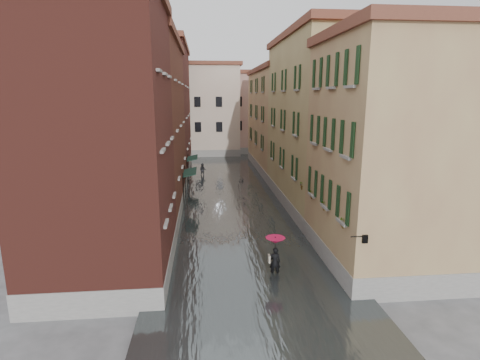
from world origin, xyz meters
name	(u,v)px	position (x,y,z in m)	size (l,w,h in m)	color
ground	(245,252)	(0.00, 0.00, 0.00)	(120.00, 120.00, 0.00)	#4E4E50
floodwater	(229,193)	(0.00, 13.00, 0.10)	(10.00, 60.00, 0.20)	#3E4445
building_left_near	(102,146)	(-7.00, -2.00, 6.50)	(6.00, 8.00, 13.00)	maroon
building_left_mid	(140,130)	(-7.00, 9.00, 6.25)	(6.00, 14.00, 12.50)	#5F2C1E
building_left_far	(161,112)	(-7.00, 24.00, 7.00)	(6.00, 16.00, 14.00)	maroon
building_right_near	(385,157)	(7.00, -2.00, 5.75)	(6.00, 8.00, 11.50)	#9C7250
building_right_mid	(320,126)	(7.00, 9.00, 6.50)	(6.00, 14.00, 13.00)	tan
building_right_far	(281,122)	(7.00, 24.00, 5.75)	(6.00, 16.00, 11.50)	#9C7250
building_end_cream	(198,111)	(-3.00, 38.00, 6.50)	(12.00, 9.00, 13.00)	beige
building_end_pink	(255,114)	(6.00, 40.00, 6.00)	(10.00, 9.00, 12.00)	tan
awning_near	(189,173)	(-3.48, 11.01, 2.47)	(1.09, 3.22, 2.80)	black
awning_far	(192,159)	(-3.49, 18.39, 2.47)	(1.09, 2.97, 2.80)	black
wall_lantern	(364,238)	(4.33, -6.00, 3.01)	(0.71, 0.22, 0.35)	black
window_planters	(321,194)	(4.12, -0.69, 3.51)	(0.59, 8.10, 0.84)	maroon
pedestrian_main	(275,252)	(1.14, -3.18, 1.30)	(0.99, 0.99, 2.06)	black
pedestrian_far	(203,170)	(-2.41, 20.80, 0.76)	(0.73, 0.57, 1.51)	black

